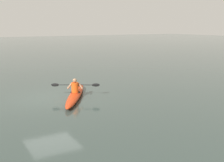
{
  "coord_description": "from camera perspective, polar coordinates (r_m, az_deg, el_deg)",
  "views": [
    {
      "loc": [
        4.13,
        13.37,
        3.61
      ],
      "look_at": [
        -1.33,
        3.93,
        1.43
      ],
      "focal_mm": 44.82,
      "sensor_mm": 36.0,
      "label": 1
    }
  ],
  "objects": [
    {
      "name": "ground_plane",
      "position": [
        14.45,
        -12.49,
        -3.43
      ],
      "size": [
        160.0,
        160.0,
        0.0
      ],
      "primitive_type": "plane",
      "color": "#384742"
    },
    {
      "name": "kayaker",
      "position": [
        14.11,
        -7.57,
        -1.09
      ],
      "size": [
        2.14,
        1.3,
        0.71
      ],
      "color": "#E04C14",
      "rests_on": "kayak"
    },
    {
      "name": "kayak",
      "position": [
        14.27,
        -7.49,
        -2.8
      ],
      "size": [
        3.0,
        4.53,
        0.31
      ],
      "color": "red",
      "rests_on": "ground"
    }
  ]
}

